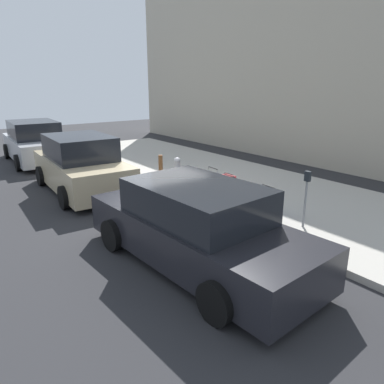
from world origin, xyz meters
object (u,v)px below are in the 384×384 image
suitcase_navy_0 (267,207)px  fire_hydrant (177,170)px  parked_car_beige_1 (81,166)px  parked_car_charcoal_0 (196,227)px  suitcase_maroon_5 (202,182)px  suitcase_teal_1 (253,198)px  bollard_post (161,167)px  parked_car_silver_2 (35,143)px  suitcase_silver_2 (239,197)px  suitcase_black_6 (190,179)px  suitcase_olive_4 (213,186)px  parking_meter (306,191)px  suitcase_red_3 (228,189)px

suitcase_navy_0 → fire_hydrant: size_ratio=0.93×
parked_car_beige_1 → fire_hydrant: bearing=-120.2°
parked_car_charcoal_0 → parked_car_beige_1: bearing=-0.0°
suitcase_maroon_5 → suitcase_teal_1: bearing=-178.4°
suitcase_teal_1 → bollard_post: 3.98m
fire_hydrant → parked_car_silver_2: size_ratio=0.18×
suitcase_silver_2 → suitcase_black_6: suitcase_silver_2 is taller
bollard_post → parked_car_silver_2: parked_car_silver_2 is taller
suitcase_silver_2 → parked_car_charcoal_0: 2.98m
suitcase_olive_4 → parking_meter: bearing=-173.7°
parked_car_charcoal_0 → suitcase_black_6: bearing=-34.9°
suitcase_silver_2 → parked_car_silver_2: bearing=14.8°
suitcase_maroon_5 → parked_car_silver_2: parked_car_silver_2 is taller
parking_meter → parked_car_silver_2: bearing=13.7°
suitcase_teal_1 → suitcase_olive_4: bearing=4.9°
suitcase_teal_1 → suitcase_silver_2: 0.45m
suitcase_navy_0 → bollard_post: size_ratio=0.96×
bollard_post → parked_car_beige_1: bearing=73.1°
suitcase_maroon_5 → bollard_post: bearing=4.5°
parking_meter → parked_car_charcoal_0: bearing=84.0°
suitcase_olive_4 → suitcase_black_6: (1.05, 0.01, -0.01)m
bollard_post → parking_meter: parking_meter is taller
suitcase_teal_1 → parking_meter: (-1.37, -0.18, 0.49)m
suitcase_teal_1 → bollard_post: (3.98, 0.22, 0.07)m
suitcase_red_3 → parked_car_beige_1: (3.80, 2.60, 0.29)m
parked_car_beige_1 → parked_car_silver_2: 5.39m
bollard_post → parked_car_beige_1: size_ratio=0.18×
suitcase_maroon_5 → parked_car_silver_2: 8.53m
suitcase_teal_1 → suitcase_black_6: 2.47m
suitcase_teal_1 → parked_car_charcoal_0: (-1.07, 2.60, 0.25)m
parking_meter → parked_car_charcoal_0: (0.29, 2.79, -0.24)m
suitcase_navy_0 → fire_hydrant: fire_hydrant is taller
suitcase_olive_4 → suitcase_black_6: 1.05m
suitcase_black_6 → fire_hydrant: fire_hydrant is taller
suitcase_maroon_5 → parked_car_silver_2: (8.14, 2.55, 0.32)m
suitcase_maroon_5 → suitcase_silver_2: bearing=-179.9°
fire_hydrant → parked_car_charcoal_0: bearing=149.5°
parking_meter → parked_car_charcoal_0: size_ratio=0.26×
suitcase_silver_2 → suitcase_red_3: bearing=-6.2°
parking_meter → suitcase_silver_2: bearing=7.5°
parked_car_silver_2 → fire_hydrant: bearing=-159.7°
bollard_post → suitcase_black_6: bearing=-176.7°
suitcase_red_3 → parking_meter: (-2.27, -0.19, 0.45)m
suitcase_red_3 → parking_meter: bearing=-175.2°
parking_meter → parked_car_beige_1: bearing=24.7°
suitcase_red_3 → parked_car_charcoal_0: 3.27m
suitcase_olive_4 → parked_car_charcoal_0: bearing=135.1°
suitcase_navy_0 → parked_car_charcoal_0: 2.65m
suitcase_olive_4 → fire_hydrant: 1.81m
suitcase_olive_4 → suitcase_maroon_5: suitcase_olive_4 is taller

